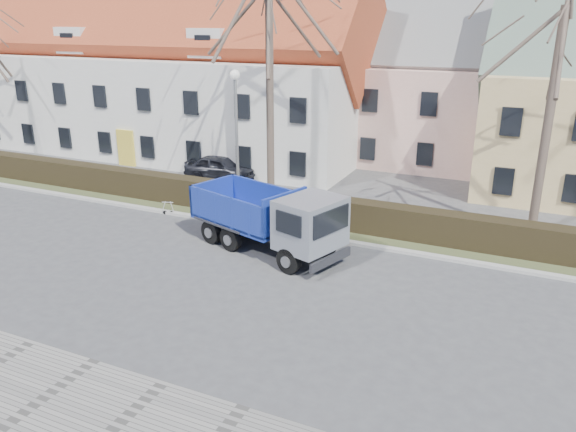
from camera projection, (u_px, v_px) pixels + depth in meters
The scene contains 13 objects.
ground at pixel (216, 273), 19.89m from camera, with size 120.00×120.00×0.00m, color #454548.
sidewalk_near at pixel (16, 420), 12.59m from camera, with size 80.00×5.00×0.08m, color gray.
curb_far at pixel (273, 230), 23.81m from camera, with size 80.00×0.30×0.12m, color #A5A39F.
grass_strip at pixel (288, 218), 25.18m from camera, with size 80.00×3.00×0.10m, color #414929.
hedge at pixel (286, 207), 24.81m from camera, with size 60.00×0.90×1.30m, color black.
building_white at pixel (171, 79), 37.11m from camera, with size 26.80×10.80×9.50m, color silver, non-canonical shape.
building_pink at pixel (442, 97), 34.12m from camera, with size 10.80×8.80×8.00m, color #DBA89B, non-canonical shape.
tree_1 at pixel (270, 69), 25.84m from camera, with size 9.20×9.20×12.65m, color brown, non-canonical shape.
tree_2 at pixel (551, 102), 21.41m from camera, with size 8.00×8.00×11.00m, color brown, non-canonical shape.
dump_truck at pixel (262, 216), 21.60m from camera, with size 6.65×2.47×2.66m, color navy, non-canonical shape.
streetlight at pixel (237, 139), 25.98m from camera, with size 0.50×0.50×6.45m, color gray, non-canonical shape.
cart_frame at pixel (163, 207), 25.75m from camera, with size 0.74×0.42×0.68m, color silver, non-canonical shape.
parked_car_a at pixel (220, 168), 31.13m from camera, with size 1.62×4.02×1.37m, color black.
Camera 1 is at (9.85, -15.36, 8.56)m, focal length 35.00 mm.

